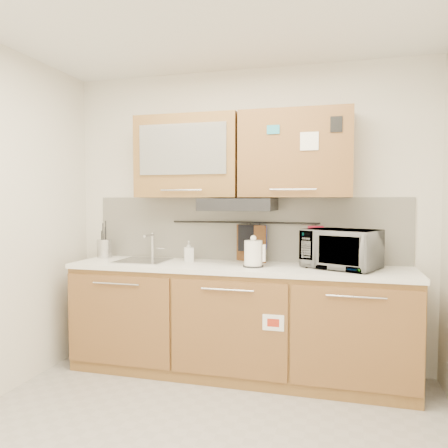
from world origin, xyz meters
The scene contains 17 objects.
wall_back centered at (0.00, 1.50, 1.30)m, with size 3.20×3.20×0.00m, color silver.
base_cabinet centered at (0.00, 1.19, 0.41)m, with size 2.80×0.64×0.88m.
countertop centered at (0.00, 1.19, 0.90)m, with size 2.82×0.62×0.04m, color white.
backsplash centered at (0.00, 1.49, 1.20)m, with size 2.80×0.02×0.56m, color silver.
upper_cabinets centered at (0.00, 1.32, 1.83)m, with size 1.82×0.37×0.70m.
range_hood centered at (0.00, 1.25, 1.42)m, with size 0.60×0.46×0.10m, color black.
sink centered at (-0.85, 1.21, 0.92)m, with size 0.42×0.40×0.26m.
utensil_rail centered at (0.00, 1.45, 1.26)m, with size 0.02×0.02×1.30m, color black.
utensil_crock centered at (-1.30, 1.33, 1.01)m, with size 0.16×0.16×0.34m.
kettle centered at (0.15, 1.14, 1.02)m, with size 0.18×0.16×0.26m.
toaster centered at (0.84, 1.19, 1.01)m, with size 0.24×0.15×0.17m.
microwave centered at (0.83, 1.24, 1.07)m, with size 0.55×0.38×0.31m, color #999999.
soap_bottle centered at (-0.46, 1.30, 1.01)m, with size 0.08×0.08×0.18m, color #999999.
cutting_board centered at (0.06, 1.44, 1.04)m, with size 0.32×0.02×0.39m, color brown.
oven_mitt centered at (0.14, 1.44, 1.13)m, with size 0.13×0.03×0.21m, color navy.
dark_pouch centered at (0.03, 1.44, 1.12)m, with size 0.15×0.04×0.23m, color black.
pot_holder centered at (0.62, 1.44, 1.16)m, with size 0.13×0.02×0.16m, color #AC1631.
Camera 1 is at (0.82, -2.29, 1.46)m, focal length 35.00 mm.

